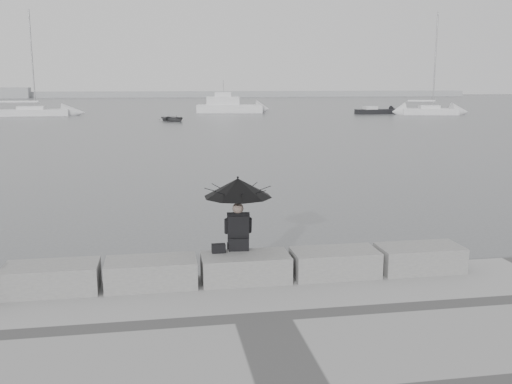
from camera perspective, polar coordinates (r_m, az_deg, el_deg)
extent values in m
plane|color=#4D4F52|center=(11.20, -1.40, -10.51)|extent=(360.00, 360.00, 0.00)
cube|color=slate|center=(10.59, -19.75, -8.14)|extent=(1.60, 0.80, 0.50)
cube|color=slate|center=(10.42, -10.43, -7.97)|extent=(1.60, 0.80, 0.50)
cube|color=slate|center=(10.53, -1.05, -7.60)|extent=(1.60, 0.80, 0.50)
cube|color=slate|center=(10.90, 7.88, -7.05)|extent=(1.60, 0.80, 0.50)
cube|color=slate|center=(11.51, 16.03, -6.40)|extent=(1.60, 0.80, 0.50)
sphere|color=#726056|center=(10.63, -1.82, -1.65)|extent=(0.21, 0.21, 0.21)
cylinder|color=black|center=(10.61, -1.81, -1.29)|extent=(0.02, 0.02, 1.00)
cone|color=black|center=(10.54, -1.82, 0.44)|extent=(1.28, 1.28, 0.35)
sphere|color=black|center=(10.51, -1.83, 1.48)|extent=(0.04, 0.04, 0.04)
cube|color=black|center=(10.58, -3.76, -5.65)|extent=(0.25, 0.14, 0.16)
cube|color=#949799|center=(165.36, -9.35, 9.61)|extent=(180.00, 6.00, 1.60)
cube|color=silver|center=(76.91, -21.56, 7.36)|extent=(9.11, 2.68, 0.90)
cube|color=silver|center=(76.88, -21.59, 7.80)|extent=(3.21, 1.70, 0.50)
cylinder|color=gray|center=(76.87, -21.90, 12.15)|extent=(0.16, 0.16, 12.00)
cylinder|color=gray|center=(76.86, -21.62, 8.28)|extent=(5.09, 0.26, 0.10)
cube|color=silver|center=(77.82, 16.90, 7.68)|extent=(7.38, 3.75, 0.90)
cube|color=silver|center=(77.80, 16.93, 8.12)|extent=(2.73, 2.06, 0.50)
cylinder|color=gray|center=(77.78, 17.17, 12.42)|extent=(0.16, 0.16, 12.00)
cylinder|color=gray|center=(77.77, 16.96, 8.60)|extent=(3.90, 0.89, 0.10)
cube|color=silver|center=(79.46, -2.62, 8.30)|extent=(9.34, 4.37, 1.20)
cube|color=silver|center=(79.42, -2.62, 9.09)|extent=(4.81, 2.97, 1.20)
cube|color=silver|center=(79.40, -2.63, 9.74)|extent=(2.50, 1.98, 0.60)
cylinder|color=gray|center=(79.38, -2.64, 10.53)|extent=(0.08, 0.08, 1.60)
cube|color=black|center=(77.98, 11.90, 7.84)|extent=(5.64, 2.14, 0.70)
cube|color=silver|center=(77.96, 11.91, 8.21)|extent=(1.76, 1.36, 0.50)
imported|color=slate|center=(62.28, -8.27, 7.30)|extent=(3.78, 3.26, 0.60)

